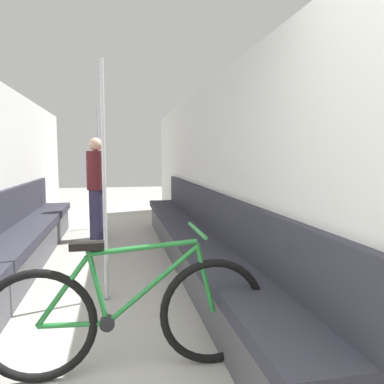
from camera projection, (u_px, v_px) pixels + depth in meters
The scene contains 7 objects.
wall_right at pixel (216, 175), 4.43m from camera, with size 0.10×9.94×2.23m, color silver.
bench_seat_row_left at pixel (11, 253), 3.99m from camera, with size 0.49×5.93×0.94m.
bench_seat_row_right at pixel (196, 244), 4.39m from camera, with size 0.49×5.93×0.94m.
bicycle at pixel (129, 315), 2.30m from camera, with size 1.76×0.46×0.89m.
grab_pole_near at pixel (104, 185), 3.42m from camera, with size 0.08×0.08×2.21m.
grab_pole_far at pixel (98, 170), 6.82m from camera, with size 0.08×0.08×2.21m.
passenger_standing at pixel (97, 187), 5.98m from camera, with size 0.30×0.30×1.62m.
Camera 1 is at (0.11, -0.92, 1.35)m, focal length 35.00 mm.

